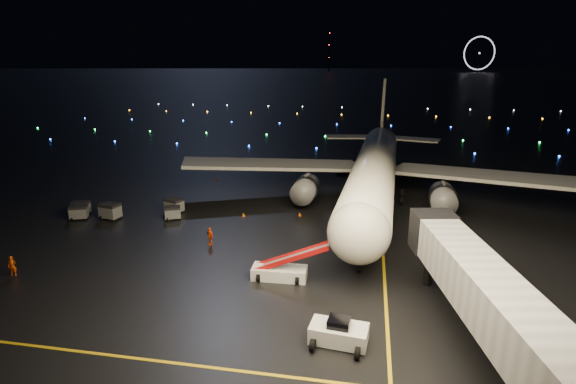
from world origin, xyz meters
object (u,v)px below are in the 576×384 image
at_px(baggage_cart_1, 174,205).
at_px(baggage_cart_3, 79,212).
at_px(airliner, 376,144).
at_px(baggage_cart_0, 173,213).
at_px(belt_loader, 279,261).
at_px(baggage_cart_4, 81,208).
at_px(baggage_cart_2, 110,211).
at_px(crew_a, 12,266).
at_px(crew_c, 210,236).
at_px(pushback_tug, 339,331).

xyz_separation_m(baggage_cart_1, baggage_cart_3, (-10.17, -4.34, -0.06)).
distance_m(baggage_cart_1, baggage_cart_3, 11.06).
height_order(airliner, baggage_cart_0, airliner).
distance_m(belt_loader, baggage_cart_1, 22.21).
xyz_separation_m(airliner, baggage_cart_1, (-24.49, -10.53, -6.66)).
xyz_separation_m(airliner, baggage_cart_4, (-35.37, -13.40, -6.72)).
bearing_deg(baggage_cart_2, crew_a, -79.99).
relative_size(belt_loader, baggage_cart_1, 3.32).
distance_m(crew_a, crew_c, 17.62).
xyz_separation_m(airliner, baggage_cart_0, (-23.64, -12.88, -6.77)).
bearing_deg(pushback_tug, baggage_cart_1, 139.87).
relative_size(belt_loader, baggage_cart_0, 3.80).
relative_size(airliner, baggage_cart_0, 29.18).
bearing_deg(crew_c, pushback_tug, -10.15).
xyz_separation_m(pushback_tug, crew_c, (-14.21, 14.45, 0.02)).
xyz_separation_m(baggage_cart_0, baggage_cart_1, (-0.85, 2.35, 0.11)).
bearing_deg(baggage_cart_4, crew_a, -85.24).
height_order(pushback_tug, baggage_cart_4, pushback_tug).
bearing_deg(crew_a, airliner, 20.95).
bearing_deg(crew_a, baggage_cart_4, 82.33).
height_order(pushback_tug, baggage_cart_3, pushback_tug).
height_order(crew_a, baggage_cart_1, crew_a).
xyz_separation_m(pushback_tug, baggage_cart_3, (-32.24, 19.04, -0.09)).
bearing_deg(pushback_tug, belt_loader, 130.81).
height_order(baggage_cart_2, baggage_cart_4, baggage_cart_2).
bearing_deg(baggage_cart_3, baggage_cart_4, 94.79).
bearing_deg(baggage_cart_3, crew_a, -97.76).
bearing_deg(baggage_cart_3, pushback_tug, -51.36).
bearing_deg(crew_a, crew_c, 11.36).
bearing_deg(crew_c, crew_a, -111.36).
height_order(pushback_tug, baggage_cart_1, pushback_tug).
bearing_deg(belt_loader, baggage_cart_4, 154.41).
distance_m(pushback_tug, belt_loader, 10.17).
height_order(airliner, baggage_cart_1, airliner).
distance_m(crew_c, baggage_cart_0, 9.61).
distance_m(airliner, crew_c, 26.44).
xyz_separation_m(crew_a, baggage_cart_2, (0.35, 15.02, 0.04)).
height_order(crew_a, baggage_cart_4, crew_a).
height_order(airliner, belt_loader, airliner).
distance_m(belt_loader, crew_a, 23.52).
distance_m(crew_c, baggage_cart_4, 19.69).
bearing_deg(baggage_cart_4, belt_loader, -33.55).
relative_size(baggage_cart_0, baggage_cart_1, 0.87).
bearing_deg(pushback_tug, baggage_cart_2, 151.82).
relative_size(crew_c, baggage_cart_3, 0.96).
height_order(baggage_cart_0, baggage_cart_2, baggage_cart_2).
relative_size(crew_c, baggage_cart_4, 0.97).
xyz_separation_m(baggage_cart_2, baggage_cart_4, (-4.36, 0.72, -0.12)).
bearing_deg(baggage_cart_4, airliner, 11.22).
xyz_separation_m(baggage_cart_2, baggage_cart_3, (-3.66, -0.75, -0.12)).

